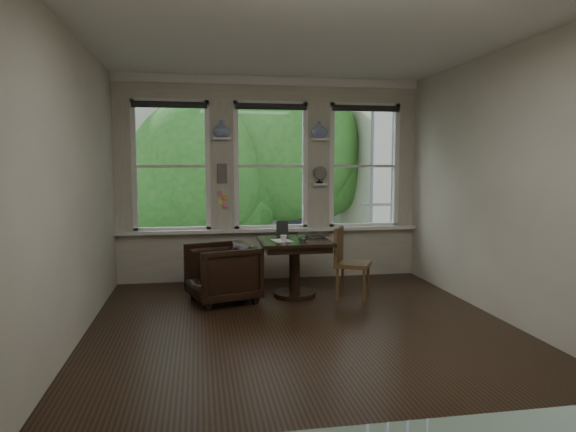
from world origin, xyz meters
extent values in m
plane|color=black|center=(0.00, 0.00, 0.00)|extent=(4.50, 4.50, 0.00)
plane|color=silver|center=(0.00, 0.00, 3.00)|extent=(4.50, 4.50, 0.00)
plane|color=beige|center=(0.00, 2.25, 1.50)|extent=(4.50, 0.00, 4.50)
plane|color=beige|center=(0.00, -2.25, 1.50)|extent=(4.50, 0.00, 4.50)
plane|color=beige|center=(-2.25, 0.00, 1.50)|extent=(0.00, 4.50, 4.50)
plane|color=beige|center=(2.25, 0.00, 1.50)|extent=(0.00, 4.50, 4.50)
cube|color=white|center=(-0.72, 2.15, 2.10)|extent=(0.26, 0.16, 0.03)
cube|color=white|center=(0.72, 2.15, 2.10)|extent=(0.26, 0.16, 0.03)
cube|color=#59544F|center=(-0.72, 2.18, 1.60)|extent=(0.14, 0.06, 0.28)
imported|color=white|center=(-0.72, 2.15, 2.24)|extent=(0.24, 0.24, 0.25)
imported|color=white|center=(0.72, 2.15, 2.24)|extent=(0.24, 0.24, 0.25)
imported|color=black|center=(-0.79, 1.01, 0.37)|extent=(1.00, 0.99, 0.74)
cube|color=maroon|center=(-0.79, 1.01, 0.45)|extent=(0.45, 0.45, 0.06)
imported|color=black|center=(0.51, 1.19, 0.76)|extent=(0.35, 0.24, 0.03)
imported|color=white|center=(-0.01, 0.98, 0.79)|extent=(0.10, 0.10, 0.08)
imported|color=white|center=(0.24, 0.98, 0.80)|extent=(0.15, 0.15, 0.11)
cube|color=black|center=(0.03, 1.37, 0.86)|extent=(0.17, 0.09, 0.22)
cube|color=silver|center=(-0.03, 1.07, 0.75)|extent=(0.28, 0.34, 0.00)
camera|label=1|loc=(-1.07, -5.39, 1.74)|focal=32.00mm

